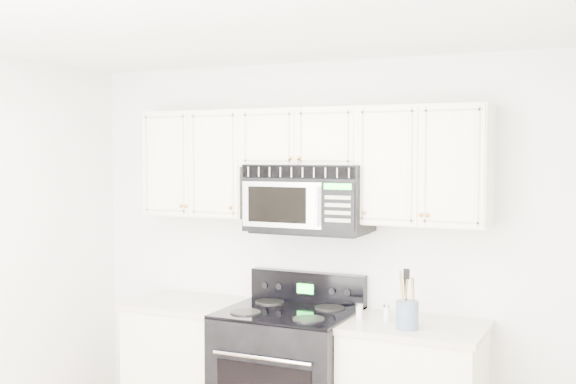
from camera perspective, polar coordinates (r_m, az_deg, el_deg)
The scene contains 8 objects.
room at distance 3.53m, azimuth -9.03°, elevation -7.94°, with size 3.51×3.51×2.61m.
base_cabinet_left at distance 5.34m, azimuth -7.38°, elevation -13.75°, with size 0.86×0.65×0.92m.
range at distance 4.94m, azimuth 0.05°, elevation -14.45°, with size 0.85×0.77×1.14m.
upper_cabinets at distance 4.86m, azimuth 1.42°, elevation 2.64°, with size 2.44×0.37×0.75m.
microwave at distance 4.82m, azimuth 1.68°, elevation -0.46°, with size 0.81×0.45×0.45m.
utensil_crock at distance 4.43m, azimuth 9.41°, elevation -9.47°, with size 0.14×0.14×0.36m.
shaker_salt at distance 4.64m, azimuth 5.65°, elevation -9.37°, with size 0.04×0.04×0.10m.
shaker_pepper at distance 4.61m, azimuth 7.82°, elevation -9.43°, with size 0.05×0.05×0.11m.
Camera 1 is at (1.95, -2.87, 1.98)m, focal length 45.00 mm.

